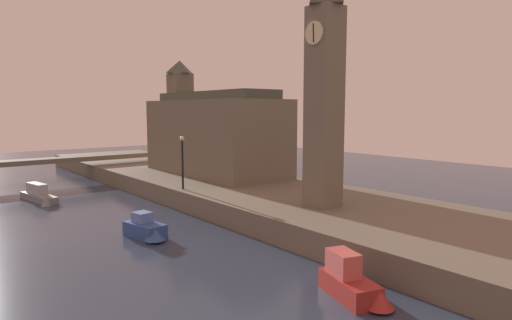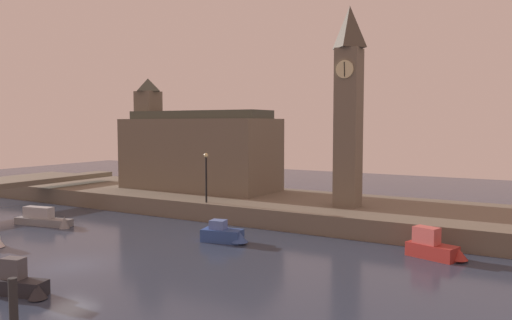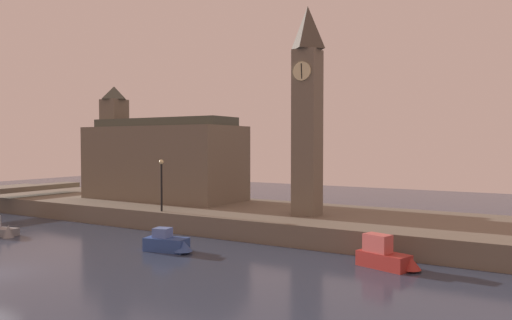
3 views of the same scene
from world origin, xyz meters
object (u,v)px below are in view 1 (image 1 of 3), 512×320
(boat_tour_blue, at_px, (147,229))
(boat_cruiser_grey, at_px, (40,196))
(parliament_hall, at_px, (213,133))
(streetlamp, at_px, (182,156))
(boat_dinghy_red, at_px, (353,283))
(clock_tower, at_px, (324,78))

(boat_tour_blue, bearing_deg, boat_cruiser_grey, -170.86)
(boat_tour_blue, bearing_deg, parliament_hall, 133.31)
(parliament_hall, xyz_separation_m, streetlamp, (6.03, -6.71, -1.30))
(boat_tour_blue, height_order, boat_dinghy_red, boat_dinghy_red)
(clock_tower, xyz_separation_m, parliament_hall, (-16.78, 2.75, -4.18))
(clock_tower, xyz_separation_m, boat_tour_blue, (-5.18, -9.56, -9.00))
(boat_tour_blue, xyz_separation_m, boat_dinghy_red, (13.08, 2.81, 0.12))
(clock_tower, relative_size, parliament_hall, 1.00)
(clock_tower, bearing_deg, boat_dinghy_red, -40.51)
(boat_tour_blue, bearing_deg, boat_dinghy_red, 12.13)
(parliament_hall, xyz_separation_m, boat_cruiser_grey, (-3.59, -14.75, -4.86))
(boat_cruiser_grey, distance_m, boat_dinghy_red, 28.75)
(boat_dinghy_red, bearing_deg, boat_tour_blue, -167.87)
(parliament_hall, distance_m, boat_tour_blue, 17.59)
(streetlamp, xyz_separation_m, boat_tour_blue, (5.58, -5.60, -3.51))
(boat_tour_blue, distance_m, boat_dinghy_red, 13.38)
(clock_tower, height_order, boat_tour_blue, clock_tower)
(clock_tower, height_order, boat_cruiser_grey, clock_tower)
(clock_tower, bearing_deg, parliament_hall, 170.70)
(parliament_hall, height_order, boat_cruiser_grey, parliament_hall)
(parliament_hall, bearing_deg, clock_tower, -9.30)
(parliament_hall, xyz_separation_m, boat_tour_blue, (11.61, -12.31, -4.82))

